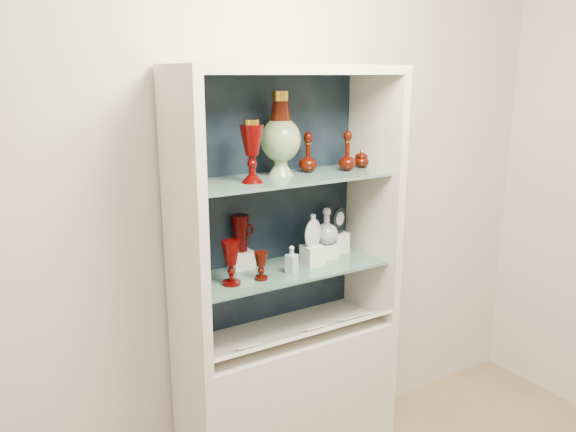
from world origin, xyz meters
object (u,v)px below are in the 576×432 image
pedestal_lamp_right (252,151)px  ruby_decanter_a (347,148)px  ruby_decanter_b (308,151)px  ruby_goblet_small (261,266)px  ruby_goblet_tall (231,263)px  flat_flask (313,230)px  ruby_pitcher (240,233)px  lidded_bowl (361,159)px  cobalt_goblet (195,270)px  clear_round_decanter (326,227)px  clear_square_bottle (292,260)px  enamel_urn (281,134)px  cameo_medallion (339,220)px  pedestal_lamp_left (190,158)px

pedestal_lamp_right → ruby_decanter_a: pedestal_lamp_right is taller
ruby_decanter_b → ruby_goblet_small: bearing=-160.0°
ruby_goblet_tall → flat_flask: flat_flask is taller
ruby_pitcher → flat_flask: ruby_pitcher is taller
lidded_bowl → cobalt_goblet: lidded_bowl is taller
pedestal_lamp_right → cobalt_goblet: size_ratio=1.54×
pedestal_lamp_right → flat_flask: 0.50m
clear_round_decanter → ruby_decanter_a: bearing=-27.1°
pedestal_lamp_right → clear_square_bottle: pedestal_lamp_right is taller
lidded_bowl → ruby_pitcher: lidded_bowl is taller
cobalt_goblet → clear_square_bottle: bearing=-6.1°
enamel_urn → cobalt_goblet: 0.69m
clear_square_bottle → cameo_medallion: (0.36, 0.14, 0.10)m
clear_square_bottle → enamel_urn: bearing=83.1°
ruby_decanter_a → lidded_bowl: bearing=19.1°
pedestal_lamp_right → pedestal_lamp_left: bearing=175.2°
pedestal_lamp_left → ruby_decanter_a: size_ratio=1.13×
ruby_goblet_tall → cameo_medallion: size_ratio=1.46×
pedestal_lamp_right → flat_flask: (0.32, 0.02, -0.38)m
enamel_urn → ruby_decanter_b: 0.17m
ruby_decanter_b → ruby_decanter_a: bearing=-20.2°
ruby_goblet_small → cameo_medallion: (0.51, 0.14, 0.10)m
lidded_bowl → clear_square_bottle: lidded_bowl is taller
lidded_bowl → flat_flask: lidded_bowl is taller
pedestal_lamp_left → clear_round_decanter: size_ratio=1.40×
ruby_goblet_tall → clear_round_decanter: 0.55m
pedestal_lamp_right → clear_round_decanter: pedestal_lamp_right is taller
pedestal_lamp_left → lidded_bowl: 0.88m
pedestal_lamp_right → ruby_goblet_tall: bearing=-175.7°
ruby_goblet_small → clear_square_bottle: clear_square_bottle is taller
enamel_urn → ruby_goblet_tall: size_ratio=1.92×
pedestal_lamp_left → clear_round_decanter: (0.68, 0.05, -0.38)m
clear_round_decanter → ruby_goblet_small: bearing=-167.4°
ruby_decanter_a → ruby_goblet_small: (-0.48, -0.05, -0.46)m
lidded_bowl → cobalt_goblet: bearing=-176.9°
lidded_bowl → clear_square_bottle: 0.61m
ruby_goblet_small → flat_flask: bearing=8.8°
cobalt_goblet → ruby_pitcher: (0.28, 0.14, 0.08)m
ruby_pitcher → clear_square_bottle: 0.26m
ruby_decanter_a → ruby_decanter_b: ruby_decanter_a is taller
enamel_urn → clear_round_decanter: (0.24, -0.02, -0.45)m
cobalt_goblet → ruby_decanter_b: bearing=6.9°
enamel_urn → lidded_bowl: enamel_urn is taller
pedestal_lamp_left → clear_round_decanter: pedestal_lamp_left is taller
cobalt_goblet → clear_square_bottle: 0.43m
lidded_bowl → flat_flask: size_ratio=0.56×
ruby_goblet_small → ruby_goblet_tall: bearing=174.1°
enamel_urn → ruby_pitcher: bearing=157.3°
lidded_bowl → ruby_decanter_a: bearing=-160.9°
flat_flask → cameo_medallion: size_ratio=1.19×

